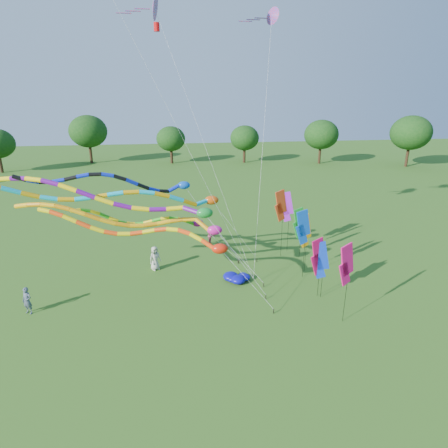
{
  "coord_description": "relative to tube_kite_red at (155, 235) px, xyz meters",
  "views": [
    {
      "loc": [
        -2.63,
        -18.15,
        12.17
      ],
      "look_at": [
        0.31,
        2.69,
        4.8
      ],
      "focal_mm": 30.0,
      "sensor_mm": 36.0,
      "label": 1
    }
  ],
  "objects": [
    {
      "name": "banner_pole_green",
      "position": [
        10.54,
        5.47,
        -1.7
      ],
      "size": [
        1.13,
        0.42,
        4.07
      ],
      "rotation": [
        0.0,
        0.0,
        0.3
      ],
      "color": "black",
      "rests_on": "ground"
    },
    {
      "name": "tube_kite_green",
      "position": [
        -0.1,
        4.27,
        -0.54
      ],
      "size": [
        11.0,
        1.65,
        5.72
      ],
      "rotation": [
        0.0,
        0.0,
        0.14
      ],
      "color": "black",
      "rests_on": "ground"
    },
    {
      "name": "banner_pole_magenta_a",
      "position": [
        10.08,
        -3.42,
        -0.97
      ],
      "size": [
        1.09,
        0.55,
        4.81
      ],
      "rotation": [
        0.0,
        0.0,
        0.42
      ],
      "color": "black",
      "rests_on": "ground"
    },
    {
      "name": "banner_pole_violet",
      "position": [
        9.94,
        6.94,
        -0.82
      ],
      "size": [
        1.12,
        0.46,
        4.97
      ],
      "rotation": [
        0.0,
        0.0,
        -0.34
      ],
      "color": "black",
      "rests_on": "ground"
    },
    {
      "name": "ground",
      "position": [
        3.75,
        -2.21,
        -4.52
      ],
      "size": [
        160.0,
        160.0,
        0.0
      ],
      "primitive_type": "plane",
      "color": "#275817",
      "rests_on": "ground"
    },
    {
      "name": "tube_kite_purple",
      "position": [
        -2.43,
        1.45,
        1.85
      ],
      "size": [
        17.23,
        4.08,
        8.34
      ],
      "rotation": [
        0.0,
        0.0,
        -0.21
      ],
      "color": "black",
      "rests_on": "ground"
    },
    {
      "name": "delta_kite_high_c",
      "position": [
        8.12,
        6.75,
        12.46
      ],
      "size": [
        2.98,
        5.73,
        17.75
      ],
      "rotation": [
        0.0,
        0.0,
        0.52
      ],
      "color": "black",
      "rests_on": "ground"
    },
    {
      "name": "banner_pole_red",
      "position": [
        9.1,
        5.7,
        -0.34
      ],
      "size": [
        1.1,
        0.51,
        5.45
      ],
      "rotation": [
        0.0,
        0.0,
        0.39
      ],
      "color": "black",
      "rests_on": "ground"
    },
    {
      "name": "delta_kite_high_a",
      "position": [
        0.51,
        5.23,
        12.5
      ],
      "size": [
        8.01,
        4.32,
        18.26
      ],
      "rotation": [
        0.0,
        0.0,
        -0.12
      ],
      "color": "black",
      "rests_on": "ground"
    },
    {
      "name": "person_b",
      "position": [
        -7.52,
        -0.02,
        -3.69
      ],
      "size": [
        0.72,
        0.62,
        1.66
      ],
      "primitive_type": "imported",
      "rotation": [
        0.0,
        0.0,
        -0.45
      ],
      "color": "#455061",
      "rests_on": "ground"
    },
    {
      "name": "tube_kite_orange",
      "position": [
        -0.68,
        1.81,
        0.25
      ],
      "size": [
        14.72,
        1.26,
        6.73
      ],
      "rotation": [
        0.0,
        0.0,
        -0.09
      ],
      "color": "black",
      "rests_on": "ground"
    },
    {
      "name": "banner_pole_blue_b",
      "position": [
        9.62,
        2.15,
        -0.82
      ],
      "size": [
        1.15,
        0.3,
        4.97
      ],
      "rotation": [
        0.0,
        0.0,
        0.2
      ],
      "color": "black",
      "rests_on": "ground"
    },
    {
      "name": "person_a",
      "position": [
        -0.38,
        4.79,
        -3.62
      ],
      "size": [
        1.04,
        0.96,
        1.79
      ],
      "primitive_type": "imported",
      "rotation": [
        0.0,
        0.0,
        0.59
      ],
      "color": "#B8B5A6",
      "rests_on": "ground"
    },
    {
      "name": "banner_pole_orange",
      "position": [
        10.08,
        2.99,
        -1.4
      ],
      "size": [
        1.12,
        0.45,
        4.38
      ],
      "rotation": [
        0.0,
        0.0,
        0.33
      ],
      "color": "black",
      "rests_on": "ground"
    },
    {
      "name": "tube_kite_blue",
      "position": [
        -1.65,
        3.02,
        2.38
      ],
      "size": [
        13.53,
        2.85,
        8.33
      ],
      "rotation": [
        0.0,
        0.0,
        0.24
      ],
      "color": "black",
      "rests_on": "ground"
    },
    {
      "name": "blue_nylon_heap",
      "position": [
        5.36,
        2.37,
        -4.27
      ],
      "size": [
        1.81,
        1.66,
        0.55
      ],
      "color": "#0B0B97",
      "rests_on": "ground"
    },
    {
      "name": "banner_pole_magenta_b",
      "position": [
        9.71,
        -0.52,
        -1.77
      ],
      "size": [
        1.12,
        0.48,
        4.0
      ],
      "rotation": [
        0.0,
        0.0,
        0.36
      ],
      "color": "black",
      "rests_on": "ground"
    },
    {
      "name": "banner_pole_blue_a",
      "position": [
        9.84,
        -0.55,
        -1.99
      ],
      "size": [
        1.13,
        0.41,
        3.78
      ],
      "rotation": [
        0.0,
        0.0,
        -0.29
      ],
      "color": "black",
      "rests_on": "ground"
    },
    {
      "name": "tube_kite_cyan",
      "position": [
        -1.08,
        2.63,
        1.55
      ],
      "size": [
        16.02,
        4.23,
        8.26
      ],
      "rotation": [
        0.0,
        0.0,
        0.28
      ],
      "color": "black",
      "rests_on": "ground"
    },
    {
      "name": "person_c",
      "position": [
        4.17,
        9.15,
        -3.73
      ],
      "size": [
        0.63,
        0.79,
        1.58
      ],
      "primitive_type": "imported",
      "rotation": [
        0.0,
        0.0,
        1.62
      ],
      "color": "#8D334A",
      "rests_on": "ground"
    },
    {
      "name": "tree_ring",
      "position": [
        2.13,
        -5.26,
        0.66
      ],
      "size": [
        112.92,
        121.23,
        9.36
      ],
      "color": "#382314",
      "rests_on": "ground"
    },
    {
      "name": "tube_kite_red",
      "position": [
        0.0,
        0.0,
        0.0
      ],
      "size": [
        12.98,
        3.43,
        6.53
      ],
      "rotation": [
        0.0,
        0.0,
        -0.29
      ],
      "color": "black",
      "rests_on": "ground"
    }
  ]
}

